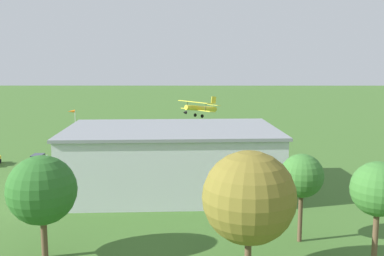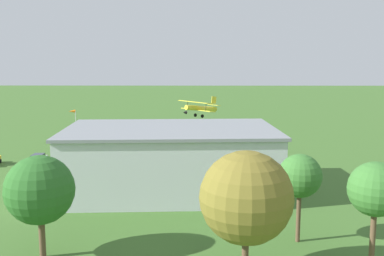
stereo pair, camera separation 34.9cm
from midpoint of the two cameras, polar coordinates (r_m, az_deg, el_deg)
ground_plane at (r=84.16m, az=-5.35°, el=-2.30°), size 400.00×400.00×0.00m
hangar at (r=54.87m, az=-2.52°, el=-3.99°), size 26.01×17.37×7.81m
biplane at (r=80.88m, az=1.12°, el=2.59°), size 7.81×7.75×3.63m
car_white at (r=70.07m, az=6.83°, el=-3.83°), size 2.47×4.73×1.64m
car_green at (r=70.67m, az=-7.98°, el=-3.77°), size 2.20×4.73×1.58m
car_red at (r=70.96m, az=-13.54°, el=-3.87°), size 2.06×4.08×1.61m
car_silver at (r=73.38m, az=-18.79°, el=-3.72°), size 2.13×4.24×1.51m
person_near_hangar_door at (r=69.70m, az=4.28°, el=-3.88°), size 0.45×0.45×1.66m
person_crossing_taxiway at (r=69.24m, az=2.15°, el=-3.91°), size 0.53×0.53×1.75m
person_by_parked_cars at (r=73.77m, az=-10.65°, el=-3.36°), size 0.49×0.49×1.56m
tree_at_field_edge at (r=37.97m, az=-18.47°, el=-7.47°), size 5.54×5.54×8.44m
tree_behind_hangar_left at (r=34.13m, az=22.50°, el=-7.27°), size 3.86×3.86×8.92m
tree_by_windsock at (r=40.28m, az=13.74°, el=-5.96°), size 3.81×3.81×7.87m
tree_near_perimeter_road at (r=32.57m, az=7.19°, el=-8.75°), size 6.73×6.73×9.58m
windsock at (r=92.35m, az=-14.79°, el=1.79°), size 1.47×0.99×6.10m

